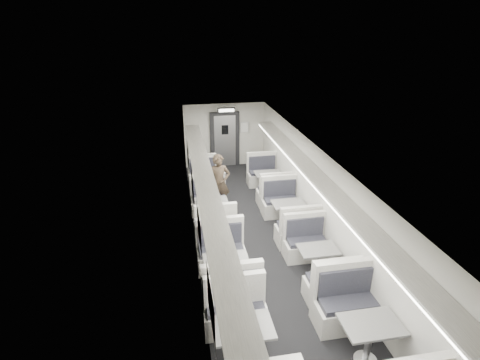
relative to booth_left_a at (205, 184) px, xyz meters
name	(u,v)px	position (x,y,z in m)	size (l,w,h in m)	color
room	(261,207)	(1.00, -3.52, 0.85)	(3.24, 12.24, 2.64)	black
booth_left_a	(205,184)	(0.00, 0.00, 0.00)	(0.97, 1.96, 1.05)	white
booth_left_b	(212,213)	(0.00, -2.05, 0.03)	(1.04, 2.11, 1.13)	white
booth_left_c	(226,275)	(0.00, -4.81, 0.04)	(1.09, 2.20, 1.18)	white
booth_left_d	(243,345)	(0.00, -6.65, 0.06)	(1.14, 2.30, 1.23)	white
booth_right_a	(268,183)	(2.00, -0.34, 0.02)	(1.02, 2.07, 1.11)	white
booth_right_b	(288,215)	(2.00, -2.55, 0.03)	(1.05, 2.13, 1.14)	white
booth_right_c	(317,262)	(2.00, -4.68, 0.01)	(1.00, 2.03, 1.09)	white
booth_right_d	(368,342)	(2.00, -6.94, 0.06)	(1.14, 2.30, 1.23)	white
passenger	(219,183)	(0.33, -1.19, 0.51)	(0.63, 0.41, 1.72)	black
window_a	(188,157)	(-0.49, -0.12, 1.00)	(0.02, 1.18, 0.84)	black
window_b	(193,185)	(-0.49, -2.32, 1.00)	(0.02, 1.18, 0.84)	black
window_c	(199,229)	(-0.49, -4.52, 1.00)	(0.02, 1.18, 0.84)	black
window_d	(211,306)	(-0.49, -6.72, 1.00)	(0.02, 1.18, 0.84)	black
luggage_rack_left	(207,188)	(-0.24, -3.82, 1.56)	(0.46, 10.40, 0.09)	white
luggage_rack_right	(319,180)	(2.24, -3.82, 1.56)	(0.46, 10.40, 0.09)	white
vestibule_door	(225,140)	(1.00, 2.41, 0.69)	(1.10, 0.13, 2.10)	black
exit_sign	(226,110)	(1.00, 1.93, 1.93)	(0.62, 0.12, 0.16)	black
wall_notice	(245,127)	(1.75, 2.40, 1.15)	(0.32, 0.02, 0.40)	silver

